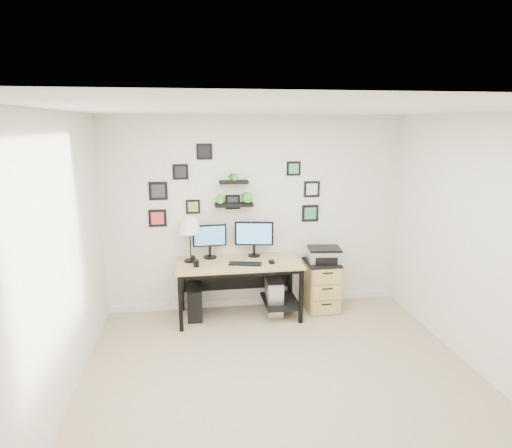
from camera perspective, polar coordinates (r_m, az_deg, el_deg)
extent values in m
plane|color=tan|center=(4.42, 4.07, -20.94)|extent=(4.00, 4.00, 0.00)
plane|color=white|center=(3.66, 4.75, 15.04)|extent=(4.00, 4.00, 0.00)
plane|color=silver|center=(5.75, -0.05, 1.36)|extent=(4.00, 0.00, 4.00)
plane|color=silver|center=(2.13, 17.31, -21.10)|extent=(4.00, 0.00, 4.00)
plane|color=silver|center=(3.93, -25.49, -5.59)|extent=(0.00, 4.00, 4.00)
plane|color=silver|center=(4.70, 28.90, -3.01)|extent=(0.00, 4.00, 4.00)
cube|color=white|center=(6.12, -0.03, -10.21)|extent=(4.00, 0.03, 0.10)
cube|color=tan|center=(5.51, -2.27, -5.27)|extent=(1.60, 0.70, 0.03)
cube|color=black|center=(5.52, -2.27, -5.67)|extent=(1.54, 0.64, 0.05)
cube|color=black|center=(5.91, -2.60, -6.80)|extent=(1.44, 0.02, 0.41)
cube|color=black|center=(5.79, 3.28, -10.23)|extent=(0.45, 0.63, 0.03)
cube|color=black|center=(5.34, -10.03, -10.41)|extent=(0.05, 0.05, 0.72)
cube|color=black|center=(5.89, -9.91, -8.09)|extent=(0.05, 0.05, 0.72)
cube|color=black|center=(5.49, 6.03, -9.57)|extent=(0.05, 0.05, 0.72)
cube|color=black|center=(6.03, 4.60, -7.41)|extent=(0.05, 0.05, 0.72)
cylinder|color=black|center=(5.71, -6.14, -4.42)|extent=(0.18, 0.18, 0.02)
cylinder|color=black|center=(5.69, -6.16, -3.68)|extent=(0.04, 0.04, 0.15)
cube|color=black|center=(5.62, -6.21, -1.53)|extent=(0.44, 0.06, 0.29)
cube|color=#3F8CCC|center=(5.60, -6.19, -1.58)|extent=(0.40, 0.03, 0.25)
cylinder|color=black|center=(5.75, -0.24, -4.22)|extent=(0.19, 0.19, 0.02)
cylinder|color=black|center=(5.73, -0.25, -3.52)|extent=(0.04, 0.04, 0.15)
cube|color=black|center=(5.66, -0.25, -1.27)|extent=(0.51, 0.12, 0.32)
cube|color=#3F8CCC|center=(5.64, -0.25, -1.32)|extent=(0.45, 0.09, 0.28)
cube|color=black|center=(5.42, -1.45, -5.31)|extent=(0.43, 0.22, 0.02)
cube|color=black|center=(5.47, 2.09, -5.06)|extent=(0.07, 0.11, 0.03)
cylinder|color=black|center=(5.60, -8.67, -4.85)|extent=(0.17, 0.17, 0.02)
cylinder|color=black|center=(5.53, -8.76, -2.26)|extent=(0.02, 0.02, 0.52)
cone|color=white|center=(5.48, -8.83, -0.18)|extent=(0.28, 0.28, 0.20)
cylinder|color=black|center=(5.37, -7.97, -5.26)|extent=(0.07, 0.07, 0.08)
cylinder|color=black|center=(5.56, -8.42, -4.63)|extent=(0.06, 0.06, 0.08)
cube|color=black|center=(5.74, -8.14, -10.24)|extent=(0.20, 0.42, 0.42)
cube|color=gray|center=(5.83, 2.41, -9.48)|extent=(0.24, 0.48, 0.47)
cube|color=silver|center=(5.61, 2.69, -10.39)|extent=(0.19, 0.02, 0.44)
cube|color=tan|center=(5.96, 8.66, -8.14)|extent=(0.42, 0.50, 0.65)
cube|color=black|center=(5.85, 8.78, -5.08)|extent=(0.43, 0.51, 0.02)
cube|color=tan|center=(5.82, 9.34, -11.03)|extent=(0.39, 0.02, 0.18)
cylinder|color=black|center=(5.78, 9.41, -10.54)|extent=(0.14, 0.02, 0.02)
cube|color=tan|center=(5.74, 9.43, -9.05)|extent=(0.39, 0.02, 0.18)
cylinder|color=black|center=(5.70, 9.49, -8.54)|extent=(0.14, 0.02, 0.02)
cube|color=tan|center=(5.66, 9.51, -7.02)|extent=(0.39, 0.02, 0.18)
cylinder|color=black|center=(5.63, 9.58, -6.49)|extent=(0.14, 0.02, 0.02)
cube|color=silver|center=(5.83, 9.07, -4.18)|extent=(0.46, 0.37, 0.16)
cube|color=black|center=(5.80, 9.10, -3.27)|extent=(0.46, 0.37, 0.03)
cube|color=black|center=(5.68, 9.40, -4.93)|extent=(0.29, 0.05, 0.10)
cube|color=black|center=(5.60, -2.96, 2.58)|extent=(0.50, 0.18, 0.04)
cube|color=black|center=(5.54, -2.98, 5.61)|extent=(0.38, 0.15, 0.04)
imported|color=green|center=(5.56, -4.72, 4.10)|extent=(0.15, 0.12, 0.27)
imported|color=green|center=(5.59, -1.24, 4.19)|extent=(0.15, 0.15, 0.27)
imported|color=green|center=(5.52, -3.00, 7.13)|extent=(0.13, 0.09, 0.25)
cube|color=black|center=(5.90, 7.23, 1.44)|extent=(0.23, 0.02, 0.23)
cube|color=#338E5D|center=(5.89, 7.26, 1.41)|extent=(0.16, 0.00, 0.16)
cube|color=black|center=(5.57, -6.91, 9.56)|extent=(0.20, 0.02, 0.20)
cube|color=black|center=(5.56, -6.91, 9.56)|extent=(0.14, 0.00, 0.14)
cube|color=black|center=(5.59, -10.04, 6.86)|extent=(0.20, 0.02, 0.20)
cube|color=black|center=(5.58, -10.04, 6.85)|extent=(0.14, 0.00, 0.14)
cube|color=black|center=(5.74, 5.04, 7.38)|extent=(0.19, 0.02, 0.19)
cube|color=#479D51|center=(5.73, 5.07, 7.37)|extent=(0.13, 0.00, 0.13)
cube|color=black|center=(5.84, 7.45, 4.63)|extent=(0.22, 0.02, 0.22)
cube|color=silver|center=(5.83, 7.48, 4.62)|extent=(0.15, 0.00, 0.15)
cube|color=black|center=(5.70, -12.99, 0.77)|extent=(0.23, 0.02, 0.23)
cube|color=#DE3C34|center=(5.69, -13.00, 0.75)|extent=(0.16, 0.00, 0.16)
cube|color=black|center=(5.67, -3.13, 2.95)|extent=(0.19, 0.02, 0.19)
cube|color=#2A2B2F|center=(5.66, -3.12, 2.93)|extent=(0.14, 0.00, 0.14)
cube|color=black|center=(5.63, -12.91, 4.32)|extent=(0.24, 0.02, 0.24)
cube|color=#2A2B33|center=(5.62, -12.92, 4.30)|extent=(0.17, 0.00, 0.17)
cube|color=black|center=(5.65, -8.40, 2.30)|extent=(0.18, 0.02, 0.18)
cube|color=#968F45|center=(5.64, -8.40, 2.28)|extent=(0.13, 0.00, 0.13)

